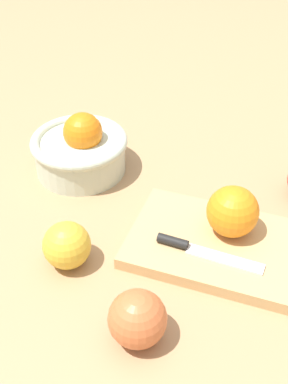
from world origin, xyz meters
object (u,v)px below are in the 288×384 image
cutting_board (216,245)px  knife (195,249)px  bowl (80,149)px  orange_on_board (233,211)px  apple_front_left (67,245)px  apple_front_center (141,319)px

cutting_board → knife: knife is taller
bowl → cutting_board: bowl is taller
cutting_board → orange_on_board: 0.06m
cutting_board → knife: (-0.03, -0.03, 0.01)m
apple_front_left → cutting_board: bearing=19.7°
bowl → apple_front_center: (0.19, -0.32, -0.01)m
orange_on_board → apple_front_center: 0.22m
bowl → apple_front_center: bearing=-60.1°
orange_on_board → apple_front_left: 0.24m
orange_on_board → apple_front_center: bearing=-114.0°
knife → cutting_board: bearing=45.0°
bowl → apple_front_center: size_ratio=2.31×
knife → apple_front_center: 0.15m
orange_on_board → knife: orange_on_board is taller
bowl → orange_on_board: size_ratio=2.21×
bowl → orange_on_board: 0.30m
cutting_board → apple_front_center: bearing=-112.5°
bowl → knife: bowl is taller
orange_on_board → knife: (-0.04, -0.05, -0.03)m
bowl → apple_front_center: 0.37m
orange_on_board → apple_front_left: (-0.22, -0.10, -0.02)m
knife → bowl: bearing=142.3°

